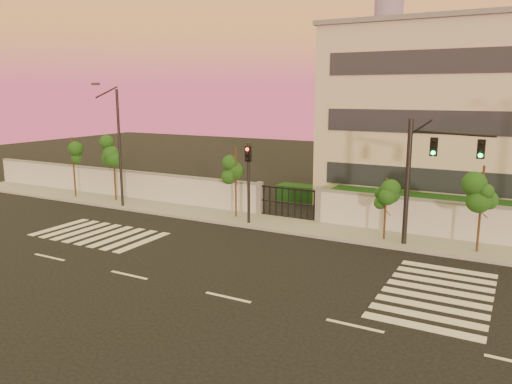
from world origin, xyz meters
TOP-DOWN VIEW (x-y plane):
  - ground at (0.00, 0.00)m, footprint 120.00×120.00m
  - sidewalk at (0.00, 10.50)m, footprint 60.00×3.00m
  - perimeter_wall at (0.10, 12.00)m, footprint 60.00×0.36m
  - hedge_row at (1.17, 14.74)m, footprint 41.00×4.25m
  - road_markings at (-1.58, 3.76)m, footprint 57.00×7.62m
  - street_tree_a at (-19.55, 10.28)m, footprint 1.49×1.19m
  - street_tree_b at (-15.94, 10.68)m, footprint 1.58×1.26m
  - street_tree_c at (-5.90, 10.61)m, footprint 1.41×1.12m
  - street_tree_d at (3.42, 10.16)m, footprint 1.32×1.05m
  - street_tree_e at (7.93, 10.23)m, footprint 1.44×1.15m
  - traffic_signal_main at (5.31, 9.84)m, footprint 4.00×1.49m
  - traffic_signal_secondary at (-4.50, 9.66)m, footprint 0.38×0.36m
  - streetlight_west at (-14.30, 9.39)m, footprint 0.50×2.00m

SIDE VIEW (x-z plane):
  - ground at x=0.00m, z-range 0.00..0.00m
  - road_markings at x=-1.58m, z-range 0.00..0.02m
  - sidewalk at x=0.00m, z-range 0.00..0.15m
  - hedge_row at x=1.17m, z-range -0.08..1.72m
  - perimeter_wall at x=0.10m, z-range -0.03..2.17m
  - street_tree_d at x=3.42m, z-range 0.81..4.22m
  - traffic_signal_secondary at x=-4.50m, z-range 0.66..5.56m
  - street_tree_e at x=7.93m, z-range 1.03..5.38m
  - street_tree_c at x=-5.90m, z-range 1.06..5.56m
  - street_tree_a at x=-19.55m, z-range 1.07..5.60m
  - street_tree_b at x=-15.94m, z-range 1.08..5.67m
  - traffic_signal_main at x=5.31m, z-range 0.85..7.32m
  - streetlight_west at x=-14.30m, z-range 0.34..8.65m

